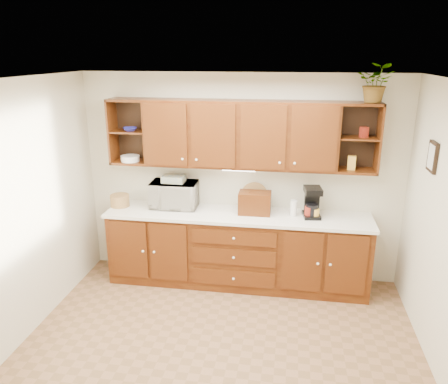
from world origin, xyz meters
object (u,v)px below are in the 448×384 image
(microwave, at_px, (174,194))
(potted_plant, at_px, (376,83))
(coffee_maker, at_px, (312,202))
(bread_box, at_px, (255,203))

(microwave, relative_size, potted_plant, 1.38)
(coffee_maker, bearing_deg, microwave, 170.02)
(bread_box, xyz_separation_m, coffee_maker, (0.68, 0.01, 0.04))
(microwave, bearing_deg, bread_box, -7.39)
(bread_box, height_order, coffee_maker, coffee_maker)
(microwave, relative_size, coffee_maker, 1.61)
(microwave, height_order, potted_plant, potted_plant)
(potted_plant, bearing_deg, bread_box, -177.05)
(coffee_maker, height_order, potted_plant, potted_plant)
(coffee_maker, bearing_deg, bread_box, 173.50)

